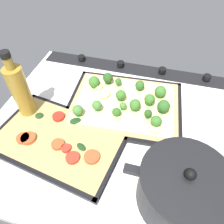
% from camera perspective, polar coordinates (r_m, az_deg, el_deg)
% --- Properties ---
extents(ground_plane, '(0.83, 0.66, 0.03)m').
position_cam_1_polar(ground_plane, '(0.67, 3.32, -4.72)').
color(ground_plane, silver).
extents(stove_control_panel, '(0.79, 0.07, 0.03)m').
position_cam_1_polar(stove_control_panel, '(0.87, 7.72, 11.20)').
color(stove_control_panel, black).
rests_on(stove_control_panel, ground_plane).
extents(baking_tray_front, '(0.39, 0.31, 0.01)m').
position_cam_1_polar(baking_tray_front, '(0.71, 3.39, 1.71)').
color(baking_tray_front, black).
rests_on(baking_tray_front, ground_plane).
extents(broccoli_pizza, '(0.36, 0.28, 0.06)m').
position_cam_1_polar(broccoli_pizza, '(0.70, 3.74, 2.71)').
color(broccoli_pizza, tan).
rests_on(broccoli_pizza, baking_tray_front).
extents(baking_tray_back, '(0.40, 0.29, 0.01)m').
position_cam_1_polar(baking_tray_back, '(0.64, -13.98, -7.21)').
color(baking_tray_back, black).
rests_on(baking_tray_back, ground_plane).
extents(veggie_pizza_back, '(0.37, 0.27, 0.02)m').
position_cam_1_polar(veggie_pizza_back, '(0.64, -14.14, -6.96)').
color(veggie_pizza_back, tan).
rests_on(veggie_pizza_back, baking_tray_back).
extents(cooking_pot, '(0.27, 0.20, 0.14)m').
position_cam_1_polar(cooking_pot, '(0.52, 18.24, -18.86)').
color(cooking_pot, black).
rests_on(cooking_pot, ground_plane).
extents(oil_bottle, '(0.05, 0.05, 0.23)m').
position_cam_1_polar(oil_bottle, '(0.68, -23.25, 5.03)').
color(oil_bottle, olive).
rests_on(oil_bottle, ground_plane).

